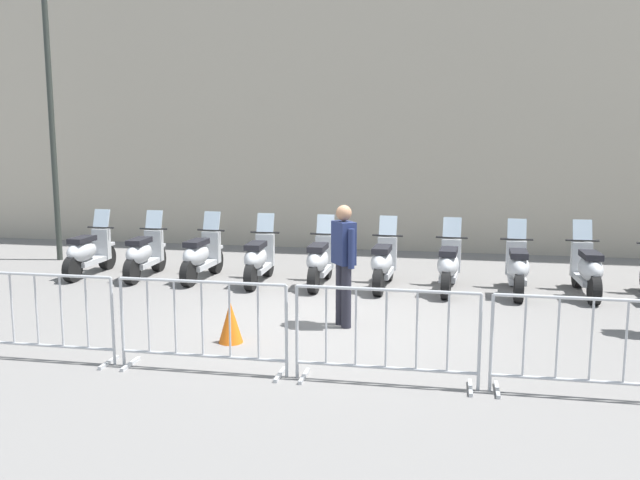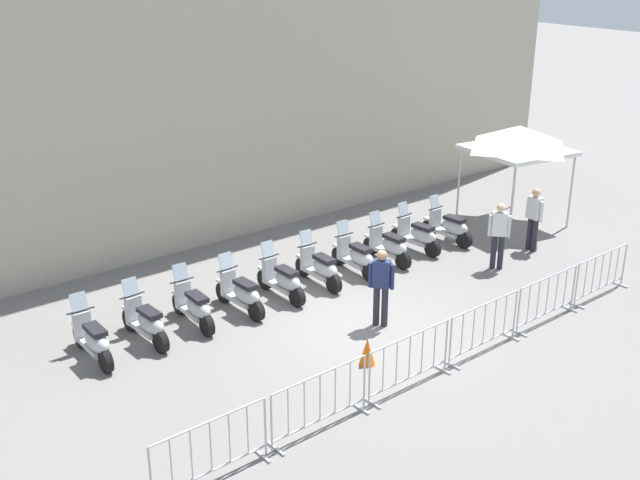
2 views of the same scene
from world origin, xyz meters
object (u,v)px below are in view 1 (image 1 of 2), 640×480
Objects in this scene: motorcycle_2 at (201,257)px; barrier_segment_2 at (202,327)px; motorcycle_0 at (88,253)px; motorcycle_3 at (258,260)px; motorcycle_6 at (449,266)px; motorcycle_1 at (143,255)px; officer_near_row_end at (344,258)px; motorcycle_7 at (517,269)px; motorcycle_8 at (588,270)px; barrier_segment_3 at (386,337)px; motorcycle_4 at (320,262)px; barrier_segment_4 at (591,349)px; traffic_cone at (231,322)px; motorcycle_5 at (383,264)px; barrier_segment_1 at (37,317)px; street_lamp at (50,90)px.

barrier_segment_2 is at bearing -59.15° from motorcycle_2.
barrier_segment_2 is (4.77, -3.82, 0.07)m from motorcycle_0.
motorcycle_3 and motorcycle_6 have the same top height.
motorcycle_1 is 0.99× the size of officer_near_row_end.
officer_near_row_end reaches higher than motorcycle_7.
motorcycle_8 is (7.84, 1.37, 0.00)m from motorcycle_1.
motorcycle_3 is at bearing 138.62° from officer_near_row_end.
motorcycle_1 is 6.79m from barrier_segment_3.
motorcycle_8 is 4.53m from officer_near_row_end.
motorcycle_2 is 0.87× the size of barrier_segment_3.
motorcycle_7 is at bearing 9.83° from motorcycle_4.
barrier_segment_3 is (-1.02, -4.78, 0.07)m from motorcycle_7.
barrier_segment_4 is at bearing 9.51° from barrier_segment_3.
traffic_cone is at bearing -119.38° from motorcycle_6.
motorcycle_0 is at bearing -170.02° from motorcycle_8.
motorcycle_8 is at bearing 10.81° from motorcycle_4.
motorcycle_2 reaches higher than barrier_segment_4.
motorcycle_4 is 0.87× the size of barrier_segment_2.
motorcycle_5 is 4.58m from barrier_segment_3.
motorcycle_6 is 1.00× the size of officer_near_row_end.
motorcycle_7 is at bearing -166.27° from motorcycle_8.
barrier_segment_2 is (-1.96, -4.92, 0.07)m from motorcycle_6.
officer_near_row_end is at bearing 68.18° from barrier_segment_2.
motorcycle_5 is at bearing 92.00° from officer_near_row_end.
motorcycle_2 is 1.01× the size of motorcycle_3.
barrier_segment_3 is at bearing 9.51° from barrier_segment_1.
street_lamp reaches higher than barrier_segment_4.
motorcycle_3 is at bearing 8.86° from motorcycle_0.
motorcycle_3 is 0.99× the size of motorcycle_7.
barrier_segment_4 is (2.17, -4.23, 0.07)m from motorcycle_6.
motorcycle_1 is 0.28× the size of street_lamp.
barrier_segment_2 is 8.78m from street_lamp.
motorcycle_1 is 1.00× the size of motorcycle_3.
motorcycle_4 is 2.59m from officer_near_row_end.
motorcycle_4 reaches higher than barrier_segment_2.
barrier_segment_1 is 7.62m from street_lamp.
motorcycle_5 is at bearing 9.52° from motorcycle_0.
motorcycle_1 is at bearing -170.76° from motorcycle_7.
motorcycle_1 and motorcycle_7 have the same top height.
street_lamp is at bearing 142.46° from barrier_segment_2.
motorcycle_7 is 0.87× the size of barrier_segment_4.
barrier_segment_4 is at bearing -33.48° from motorcycle_3.
motorcycle_6 and motorcycle_8 have the same top height.
barrier_segment_3 is at bearing -32.83° from motorcycle_1.
street_lamp is at bearing 160.04° from officer_near_row_end.
barrier_segment_1 is (2.70, -4.17, 0.07)m from motorcycle_0.
street_lamp is (-4.45, 5.35, 3.11)m from barrier_segment_1.
motorcycle_3 is 0.99× the size of motorcycle_6.
barrier_segment_4 is at bearing -26.70° from officer_near_row_end.
officer_near_row_end is (3.46, -1.94, 0.53)m from motorcycle_2.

